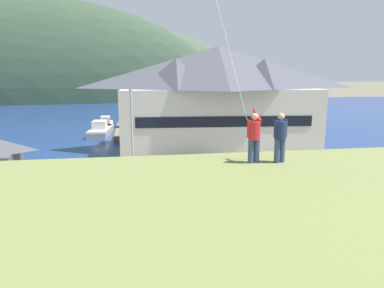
{
  "coord_description": "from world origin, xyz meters",
  "views": [
    {
      "loc": [
        -3.47,
        -19.3,
        8.91
      ],
      "look_at": [
        1.05,
        9.0,
        3.19
      ],
      "focal_mm": 33.72,
      "sensor_mm": 36.0,
      "label": 1
    }
  ],
  "objects_px": {
    "parked_car_corner_spot": "(93,186)",
    "person_kite_flyer": "(254,136)",
    "moored_boat_wharfside": "(106,125)",
    "parked_car_back_row_right": "(375,192)",
    "parked_car_front_row_end": "(348,167)",
    "storage_shed_waterside": "(151,132)",
    "parked_car_mid_row_center": "(9,221)",
    "person_companion": "(280,136)",
    "moored_boat_outer_mooring": "(150,124)",
    "wharf_dock": "(127,130)",
    "harbor_lodge": "(218,95)",
    "moored_boat_inner_slip": "(100,130)",
    "parking_light_pole": "(132,128)",
    "parked_car_mid_row_far": "(98,219)"
  },
  "relations": [
    {
      "from": "parked_car_corner_spot",
      "to": "person_kite_flyer",
      "type": "height_order",
      "value": "person_kite_flyer"
    },
    {
      "from": "person_kite_flyer",
      "to": "moored_boat_wharfside",
      "type": "bearing_deg",
      "value": 100.65
    },
    {
      "from": "parked_car_back_row_right",
      "to": "person_kite_flyer",
      "type": "relative_size",
      "value": 2.3
    },
    {
      "from": "moored_boat_wharfside",
      "to": "parked_car_front_row_end",
      "type": "distance_m",
      "value": 37.92
    },
    {
      "from": "storage_shed_waterside",
      "to": "parked_car_mid_row_center",
      "type": "xyz_separation_m",
      "value": [
        -8.64,
        -21.58,
        -1.05
      ]
    },
    {
      "from": "storage_shed_waterside",
      "to": "person_companion",
      "type": "distance_m",
      "value": 29.89
    },
    {
      "from": "moored_boat_outer_mooring",
      "to": "parked_car_mid_row_center",
      "type": "distance_m",
      "value": 39.68
    },
    {
      "from": "wharf_dock",
      "to": "person_kite_flyer",
      "type": "height_order",
      "value": "person_kite_flyer"
    },
    {
      "from": "harbor_lodge",
      "to": "person_companion",
      "type": "bearing_deg",
      "value": -98.91
    },
    {
      "from": "storage_shed_waterside",
      "to": "person_companion",
      "type": "xyz_separation_m",
      "value": [
        3.2,
        -29.35,
        4.61
      ]
    },
    {
      "from": "moored_boat_inner_slip",
      "to": "person_kite_flyer",
      "type": "xyz_separation_m",
      "value": [
        9.0,
        -40.75,
        6.02
      ]
    },
    {
      "from": "person_kite_flyer",
      "to": "person_companion",
      "type": "relative_size",
      "value": 1.07
    },
    {
      "from": "moored_boat_wharfside",
      "to": "parking_light_pole",
      "type": "height_order",
      "value": "parking_light_pole"
    },
    {
      "from": "person_companion",
      "to": "parked_car_mid_row_center",
      "type": "bearing_deg",
      "value": 146.69
    },
    {
      "from": "parked_car_front_row_end",
      "to": "person_companion",
      "type": "height_order",
      "value": "person_companion"
    },
    {
      "from": "wharf_dock",
      "to": "person_companion",
      "type": "height_order",
      "value": "person_companion"
    },
    {
      "from": "harbor_lodge",
      "to": "moored_boat_inner_slip",
      "type": "relative_size",
      "value": 2.82
    },
    {
      "from": "moored_boat_inner_slip",
      "to": "parked_car_back_row_right",
      "type": "distance_m",
      "value": 37.92
    },
    {
      "from": "parking_light_pole",
      "to": "person_companion",
      "type": "distance_m",
      "value": 19.06
    },
    {
      "from": "parked_car_corner_spot",
      "to": "parking_light_pole",
      "type": "relative_size",
      "value": 0.58
    },
    {
      "from": "parked_car_corner_spot",
      "to": "parked_car_mid_row_far",
      "type": "bearing_deg",
      "value": -81.74
    },
    {
      "from": "storage_shed_waterside",
      "to": "moored_boat_outer_mooring",
      "type": "distance_m",
      "value": 17.07
    },
    {
      "from": "moored_boat_outer_mooring",
      "to": "wharf_dock",
      "type": "bearing_deg",
      "value": -133.74
    },
    {
      "from": "parked_car_front_row_end",
      "to": "parked_car_mid_row_far",
      "type": "distance_m",
      "value": 21.18
    },
    {
      "from": "parked_car_corner_spot",
      "to": "person_kite_flyer",
      "type": "distance_m",
      "value": 16.05
    },
    {
      "from": "wharf_dock",
      "to": "parked_car_front_row_end",
      "type": "distance_m",
      "value": 33.22
    },
    {
      "from": "parked_car_back_row_right",
      "to": "parked_car_mid_row_center",
      "type": "height_order",
      "value": "same"
    },
    {
      "from": "parked_car_front_row_end",
      "to": "parked_car_mid_row_far",
      "type": "height_order",
      "value": "same"
    },
    {
      "from": "moored_boat_wharfside",
      "to": "parked_car_corner_spot",
      "type": "distance_m",
      "value": 32.66
    },
    {
      "from": "parked_car_front_row_end",
      "to": "person_kite_flyer",
      "type": "bearing_deg",
      "value": -131.86
    },
    {
      "from": "storage_shed_waterside",
      "to": "moored_boat_wharfside",
      "type": "bearing_deg",
      "value": 110.87
    },
    {
      "from": "harbor_lodge",
      "to": "parked_car_back_row_right",
      "type": "height_order",
      "value": "harbor_lodge"
    },
    {
      "from": "moored_boat_wharfside",
      "to": "parked_car_corner_spot",
      "type": "relative_size",
      "value": 1.43
    },
    {
      "from": "parked_car_corner_spot",
      "to": "parking_light_pole",
      "type": "bearing_deg",
      "value": 60.27
    },
    {
      "from": "storage_shed_waterside",
      "to": "wharf_dock",
      "type": "distance_m",
      "value": 13.63
    },
    {
      "from": "harbor_lodge",
      "to": "person_kite_flyer",
      "type": "height_order",
      "value": "harbor_lodge"
    },
    {
      "from": "moored_boat_outer_mooring",
      "to": "storage_shed_waterside",
      "type": "bearing_deg",
      "value": -92.13
    },
    {
      "from": "harbor_lodge",
      "to": "parked_car_back_row_right",
      "type": "xyz_separation_m",
      "value": [
        6.22,
        -19.88,
        -5.22
      ]
    },
    {
      "from": "parked_car_front_row_end",
      "to": "person_companion",
      "type": "distance_m",
      "value": 20.46
    },
    {
      "from": "parked_car_mid_row_center",
      "to": "parked_car_front_row_end",
      "type": "bearing_deg",
      "value": 16.79
    },
    {
      "from": "parked_car_front_row_end",
      "to": "parking_light_pole",
      "type": "distance_m",
      "value": 18.35
    },
    {
      "from": "moored_boat_wharfside",
      "to": "parked_car_mid_row_center",
      "type": "height_order",
      "value": "moored_boat_wharfside"
    },
    {
      "from": "storage_shed_waterside",
      "to": "wharf_dock",
      "type": "xyz_separation_m",
      "value": [
        -3.03,
        13.17,
        -1.77
      ]
    },
    {
      "from": "wharf_dock",
      "to": "parked_car_back_row_right",
      "type": "height_order",
      "value": "parked_car_back_row_right"
    },
    {
      "from": "parked_car_mid_row_far",
      "to": "parked_car_front_row_end",
      "type": "bearing_deg",
      "value": 21.76
    },
    {
      "from": "parked_car_corner_spot",
      "to": "person_companion",
      "type": "height_order",
      "value": "person_companion"
    },
    {
      "from": "harbor_lodge",
      "to": "parked_car_mid_row_far",
      "type": "relative_size",
      "value": 5.54
    },
    {
      "from": "moored_boat_outer_mooring",
      "to": "parked_car_mid_row_center",
      "type": "xyz_separation_m",
      "value": [
        -9.27,
        -38.58,
        0.34
      ]
    },
    {
      "from": "moored_boat_outer_mooring",
      "to": "parked_car_corner_spot",
      "type": "distance_m",
      "value": 33.46
    },
    {
      "from": "parked_car_front_row_end",
      "to": "parking_light_pole",
      "type": "relative_size",
      "value": 0.57
    }
  ]
}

